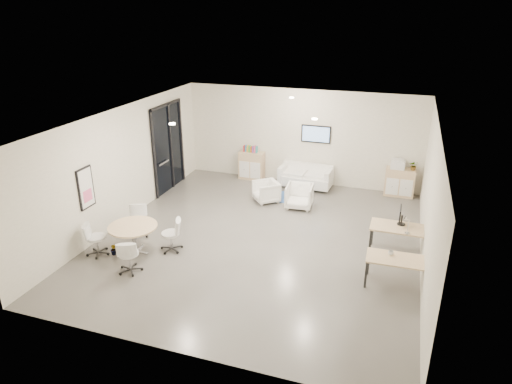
{
  "coord_description": "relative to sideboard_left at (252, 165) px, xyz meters",
  "views": [
    {
      "loc": [
        3.26,
        -10.12,
        5.67
      ],
      "look_at": [
        -0.24,
        0.4,
        1.15
      ],
      "focal_mm": 32.0,
      "sensor_mm": 36.0,
      "label": 1
    }
  ],
  "objects": [
    {
      "name": "plant_cabinet",
      "position": [
        5.36,
        -0.02,
        0.55
      ],
      "size": [
        0.28,
        0.31,
        0.24
      ],
      "primitive_type": "imported",
      "rotation": [
        0.0,
        0.0,
        -0.02
      ],
      "color": "#3F7F3F",
      "rests_on": "sideboard_right"
    },
    {
      "name": "blue_rug",
      "position": [
        1.69,
        -1.27,
        -0.48
      ],
      "size": [
        1.57,
        1.2,
        0.01
      ],
      "primitive_type": "cube",
      "rotation": [
        0.0,
        0.0,
        0.19
      ],
      "color": "#2D538A",
      "rests_on": "room_shell"
    },
    {
      "name": "ceiling_spots",
      "position": [
        1.48,
        -3.42,
        2.7
      ],
      "size": [
        3.14,
        4.14,
        0.03
      ],
      "color": "#FFEAC6",
      "rests_on": "room_shell"
    },
    {
      "name": "desk_rear",
      "position": [
        5.15,
        -3.92,
        0.18
      ],
      "size": [
        1.43,
        0.73,
        0.74
      ],
      "rotation": [
        0.0,
        0.0,
        -0.01
      ],
      "color": "tan",
      "rests_on": "room_shell"
    },
    {
      "name": "sideboard_right",
      "position": [
        5.0,
        0.0,
        -0.03
      ],
      "size": [
        0.91,
        0.44,
        0.91
      ],
      "color": "tan",
      "rests_on": "room_shell"
    },
    {
      "name": "room_shell",
      "position": [
        1.68,
        -4.25,
        1.12
      ],
      "size": [
        9.6,
        10.6,
        4.8
      ],
      "color": "#53504C",
      "rests_on": "ground"
    },
    {
      "name": "meeting_chairs",
      "position": [
        -1.05,
        -5.88,
        -0.07
      ],
      "size": [
        2.39,
        2.39,
        0.82
      ],
      "color": "white",
      "rests_on": "room_shell"
    },
    {
      "name": "books",
      "position": [
        -0.04,
        0.0,
        0.6
      ],
      "size": [
        0.5,
        0.14,
        0.22
      ],
      "color": "red",
      "rests_on": "sideboard_left"
    },
    {
      "name": "plant_floor",
      "position": [
        -1.46,
        -6.17,
        -0.42
      ],
      "size": [
        0.21,
        0.33,
        0.14
      ],
      "primitive_type": "imported",
      "rotation": [
        0.0,
        0.0,
        0.13
      ],
      "color": "#3F7F3F",
      "rests_on": "room_shell"
    },
    {
      "name": "armchair_right",
      "position": [
        2.18,
        -1.93,
        -0.09
      ],
      "size": [
        0.82,
        0.78,
        0.79
      ],
      "primitive_type": "imported",
      "rotation": [
        0.0,
        0.0,
        0.07
      ],
      "color": "white",
      "rests_on": "room_shell"
    },
    {
      "name": "glass_door",
      "position": [
        -2.27,
        -1.74,
        1.02
      ],
      "size": [
        0.09,
        1.9,
        2.85
      ],
      "color": "black",
      "rests_on": "room_shell"
    },
    {
      "name": "loveseat",
      "position": [
        2.0,
        -0.19,
        -0.13
      ],
      "size": [
        1.77,
        0.95,
        0.64
      ],
      "rotation": [
        0.0,
        0.0,
        -0.06
      ],
      "color": "white",
      "rests_on": "room_shell"
    },
    {
      "name": "cup",
      "position": [
        4.99,
        -5.26,
        0.25
      ],
      "size": [
        0.14,
        0.12,
        0.12
      ],
      "primitive_type": "imported",
      "rotation": [
        0.0,
        0.0,
        0.24
      ],
      "color": "white",
      "rests_on": "desk_front"
    },
    {
      "name": "printer",
      "position": [
        4.89,
        0.01,
        0.57
      ],
      "size": [
        0.44,
        0.36,
        0.31
      ],
      "rotation": [
        0.0,
        0.0,
        -0.0
      ],
      "color": "white",
      "rests_on": "sideboard_right"
    },
    {
      "name": "monitor",
      "position": [
        5.11,
        -3.77,
        0.49
      ],
      "size": [
        0.2,
        0.5,
        0.44
      ],
      "color": "black",
      "rests_on": "desk_rear"
    },
    {
      "name": "round_table",
      "position": [
        -1.05,
        -5.88,
        0.15
      ],
      "size": [
        1.19,
        1.19,
        0.72
      ],
      "color": "tan",
      "rests_on": "room_shell"
    },
    {
      "name": "wall_tv",
      "position": [
        2.18,
        0.21,
        1.27
      ],
      "size": [
        0.98,
        0.06,
        0.58
      ],
      "color": "black",
      "rests_on": "room_shell"
    },
    {
      "name": "desk_front",
      "position": [
        5.14,
        -5.36,
        0.12
      ],
      "size": [
        1.31,
        0.68,
        0.68
      ],
      "rotation": [
        0.0,
        0.0,
        0.02
      ],
      "color": "tan",
      "rests_on": "room_shell"
    },
    {
      "name": "armchair_left",
      "position": [
        1.09,
        -1.81,
        -0.12
      ],
      "size": [
        0.96,
        0.96,
        0.73
      ],
      "primitive_type": "imported",
      "rotation": [
        0.0,
        0.0,
        -0.89
      ],
      "color": "white",
      "rests_on": "room_shell"
    },
    {
      "name": "artwork",
      "position": [
        -2.29,
        -5.85,
        1.06
      ],
      "size": [
        0.05,
        0.54,
        1.04
      ],
      "color": "black",
      "rests_on": "room_shell"
    },
    {
      "name": "sideboard_left",
      "position": [
        0.0,
        0.0,
        0.0
      ],
      "size": [
        0.87,
        0.45,
        0.97
      ],
      "color": "tan",
      "rests_on": "room_shell"
    }
  ]
}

